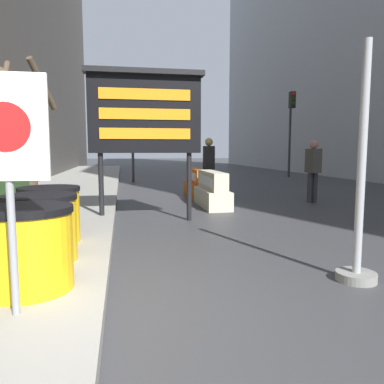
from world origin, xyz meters
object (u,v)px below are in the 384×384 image
(barrel_drum_foreground, at_px, (27,248))
(traffic_light_near_curb, at_px, (132,109))
(barrel_drum_middle, at_px, (41,228))
(jersey_barrier_cream, at_px, (212,191))
(message_board, at_px, (145,113))
(warning_sign, at_px, (7,147))
(pedestrian_passerby, at_px, (209,163))
(barrel_drum_back, at_px, (50,214))
(jersey_barrier_orange_far, at_px, (196,184))
(traffic_cone_near, at_px, (206,180))
(traffic_light_far_side, at_px, (291,116))
(pedestrian_worker, at_px, (313,166))

(barrel_drum_foreground, height_order, traffic_light_near_curb, traffic_light_near_curb)
(barrel_drum_foreground, distance_m, barrel_drum_middle, 0.93)
(jersey_barrier_cream, bearing_deg, message_board, -136.19)
(warning_sign, height_order, pedestrian_passerby, warning_sign)
(barrel_drum_foreground, bearing_deg, pedestrian_passerby, 65.09)
(barrel_drum_back, xyz_separation_m, message_board, (1.47, 2.07, 1.61))
(traffic_light_near_curb, xyz_separation_m, pedestrian_passerby, (2.09, -5.95, -2.16))
(warning_sign, relative_size, pedestrian_passerby, 1.03)
(jersey_barrier_orange_far, relative_size, traffic_cone_near, 3.18)
(barrel_drum_foreground, bearing_deg, message_board, 71.18)
(barrel_drum_foreground, xyz_separation_m, traffic_cone_near, (4.09, 10.69, -0.28))
(jersey_barrier_orange_far, bearing_deg, warning_sign, -110.42)
(barrel_drum_back, distance_m, traffic_cone_near, 9.79)
(message_board, height_order, traffic_cone_near, message_board)
(barrel_drum_middle, height_order, traffic_cone_near, barrel_drum_middle)
(barrel_drum_middle, relative_size, jersey_barrier_orange_far, 0.47)
(barrel_drum_foreground, xyz_separation_m, traffic_light_far_side, (9.65, 15.06, 2.66))
(barrel_drum_foreground, height_order, traffic_light_far_side, traffic_light_far_side)
(pedestrian_passerby, bearing_deg, barrel_drum_foreground, -21.86)
(traffic_light_far_side, bearing_deg, jersey_barrier_cream, -124.76)
(traffic_cone_near, relative_size, traffic_light_near_curb, 0.12)
(warning_sign, bearing_deg, barrel_drum_middle, 93.80)
(jersey_barrier_orange_far, relative_size, pedestrian_passerby, 0.98)
(barrel_drum_middle, distance_m, traffic_light_far_side, 17.35)
(message_board, xyz_separation_m, pedestrian_worker, (4.70, 1.99, -1.16))
(barrel_drum_back, height_order, jersey_barrier_cream, barrel_drum_back)
(warning_sign, distance_m, jersey_barrier_orange_far, 8.93)
(barrel_drum_back, distance_m, warning_sign, 2.60)
(pedestrian_worker, bearing_deg, jersey_barrier_orange_far, 57.63)
(message_board, xyz_separation_m, traffic_light_near_curb, (0.01, 9.43, 1.05))
(traffic_light_near_curb, bearing_deg, jersey_barrier_cream, -77.10)
(barrel_drum_back, height_order, pedestrian_worker, pedestrian_worker)
(traffic_light_near_curb, bearing_deg, message_board, -90.09)
(warning_sign, xyz_separation_m, traffic_light_far_side, (9.63, 15.62, 1.74))
(barrel_drum_back, height_order, pedestrian_passerby, pedestrian_passerby)
(message_board, xyz_separation_m, jersey_barrier_orange_far, (1.78, 3.82, -1.78))
(message_board, distance_m, pedestrian_worker, 5.23)
(jersey_barrier_cream, bearing_deg, pedestrian_worker, 5.42)
(barrel_drum_foreground, distance_m, pedestrian_worker, 8.47)
(jersey_barrier_cream, bearing_deg, warning_sign, -116.51)
(barrel_drum_back, bearing_deg, traffic_cone_near, 64.42)
(barrel_drum_middle, distance_m, warning_sign, 1.76)
(warning_sign, distance_m, pedestrian_worker, 8.85)
(barrel_drum_middle, bearing_deg, jersey_barrier_orange_far, 64.90)
(jersey_barrier_cream, height_order, jersey_barrier_orange_far, jersey_barrier_cream)
(jersey_barrier_orange_far, xyz_separation_m, traffic_light_near_curb, (-1.77, 5.61, 2.84))
(message_board, relative_size, traffic_cone_near, 5.38)
(barrel_drum_back, bearing_deg, traffic_light_near_curb, 82.62)
(barrel_drum_back, bearing_deg, pedestrian_worker, 33.30)
(barrel_drum_middle, relative_size, traffic_light_far_side, 0.19)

